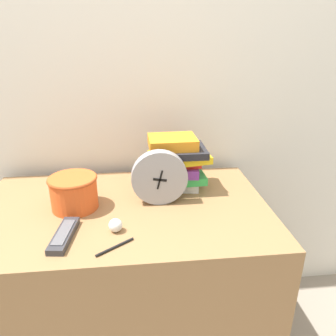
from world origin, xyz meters
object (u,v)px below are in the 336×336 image
desk_clock (159,178)px  pen (115,247)px  tv_remote (64,235)px  crumpled_paper_ball (116,225)px  basket (74,191)px  book_stack (176,162)px

desk_clock → pen: desk_clock is taller
desk_clock → tv_remote: (-0.32, -0.20, -0.09)m
crumpled_paper_ball → pen: bearing=-89.4°
basket → pen: size_ratio=1.57×
book_stack → tv_remote: size_ratio=1.35×
book_stack → basket: 0.41m
desk_clock → book_stack: size_ratio=0.80×
basket → desk_clock: bearing=0.3°
desk_clock → book_stack: book_stack is taller
book_stack → pen: (-0.23, -0.39, -0.11)m
book_stack → crumpled_paper_ball: 0.39m
book_stack → tv_remote: 0.52m
desk_clock → basket: (-0.31, -0.00, -0.04)m
tv_remote → pen: size_ratio=1.72×
basket → pen: basket is taller
tv_remote → crumpled_paper_ball: crumpled_paper_ball is taller
tv_remote → basket: bearing=88.1°
basket → tv_remote: size_ratio=0.91×
tv_remote → book_stack: bearing=39.0°
tv_remote → pen: bearing=-23.8°
pen → desk_clock: bearing=59.6°
desk_clock → crumpled_paper_ball: bearing=-131.9°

